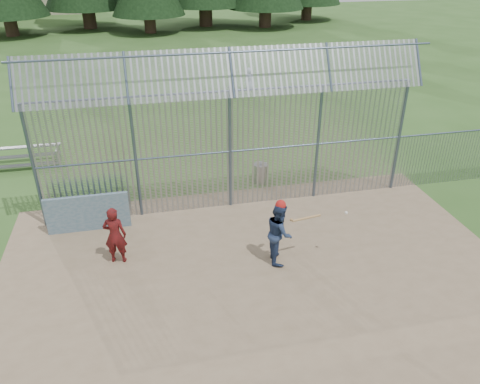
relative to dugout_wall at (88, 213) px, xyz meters
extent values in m
plane|color=#2D511E|center=(4.60, -2.90, -0.62)|extent=(120.00, 120.00, 0.00)
cube|color=#756047|center=(4.60, -3.40, -0.61)|extent=(14.00, 10.00, 0.02)
cube|color=#38566B|center=(0.00, 0.00, 0.00)|extent=(2.50, 0.12, 1.20)
imported|color=navy|center=(5.31, -2.75, 0.30)|extent=(0.79, 0.96, 1.79)
imported|color=maroon|center=(0.87, -1.85, 0.26)|extent=(0.69, 0.53, 1.72)
imported|color=gray|center=(8.49, 14.25, 0.05)|extent=(0.78, 0.73, 1.34)
imported|color=slate|center=(7.13, 13.25, -0.23)|extent=(0.49, 0.37, 0.78)
sphere|color=#B01A17|center=(5.31, -2.75, 1.17)|extent=(0.29, 0.29, 0.29)
cylinder|color=#AA7F4C|center=(6.01, -2.90, 0.77)|extent=(0.85, 0.20, 0.07)
sphere|color=#AA7F4C|center=(5.58, -2.90, 0.77)|extent=(0.09, 0.09, 0.09)
sphere|color=white|center=(7.09, -3.03, 0.87)|extent=(0.09, 0.09, 0.09)
cylinder|color=gray|center=(6.04, 2.06, -0.27)|extent=(0.52, 0.52, 0.70)
cylinder|color=#9EA0A5|center=(6.04, 2.06, 0.10)|extent=(0.56, 0.56, 0.05)
sphere|color=#9EA0A5|center=(6.04, 2.06, 0.15)|extent=(0.10, 0.10, 0.10)
cube|color=slate|center=(-2.95, 5.10, -0.42)|extent=(3.00, 0.25, 0.05)
cube|color=slate|center=(-2.95, 5.45, -0.17)|extent=(3.00, 0.25, 0.05)
cube|color=slate|center=(-2.95, 5.80, 0.08)|extent=(3.00, 0.25, 0.05)
cube|color=gray|center=(-1.55, 5.45, -0.27)|extent=(0.06, 0.90, 0.70)
cylinder|color=#47566B|center=(-1.40, 0.60, 1.38)|extent=(0.10, 0.10, 4.00)
cylinder|color=#47566B|center=(1.60, 0.60, 1.38)|extent=(0.10, 0.10, 4.00)
cylinder|color=#47566B|center=(4.60, 0.60, 1.38)|extent=(0.10, 0.10, 4.00)
cylinder|color=#47566B|center=(7.60, 0.60, 1.38)|extent=(0.10, 0.10, 4.00)
cylinder|color=#47566B|center=(10.60, 0.60, 1.38)|extent=(0.10, 0.10, 4.00)
cylinder|color=#47566B|center=(4.60, 0.60, 3.38)|extent=(12.00, 0.07, 0.07)
cylinder|color=#47566B|center=(4.60, 0.60, 1.38)|extent=(12.00, 0.06, 0.06)
cube|color=gray|center=(4.60, 0.60, 1.38)|extent=(12.00, 0.02, 4.00)
cube|color=gray|center=(4.60, 0.23, 4.03)|extent=(12.00, 0.77, 1.31)
cylinder|color=#47566B|center=(10.60, 0.60, 0.38)|extent=(0.08, 0.08, 2.00)
cylinder|color=#332319|center=(-9.40, 37.10, 0.91)|extent=(1.19, 1.19, 3.06)
cylinder|color=#332319|center=(-2.40, 40.10, 1.09)|extent=(1.33, 1.33, 3.42)
cylinder|color=#332319|center=(3.60, 36.10, 0.82)|extent=(1.12, 1.12, 2.88)
cylinder|color=#332319|center=(9.60, 39.10, 1.18)|extent=(1.40, 1.40, 3.60)
cylinder|color=#332319|center=(15.60, 37.10, 1.00)|extent=(1.26, 1.26, 3.24)
cylinder|color=#332319|center=(21.60, 41.10, 0.91)|extent=(1.19, 1.19, 3.06)
camera|label=1|loc=(1.94, -13.08, 7.38)|focal=35.00mm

